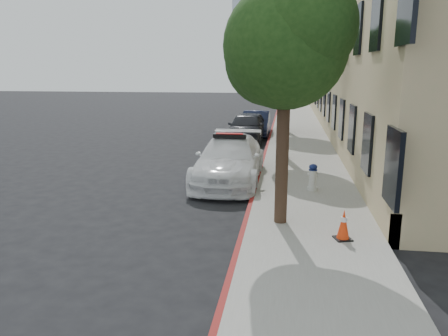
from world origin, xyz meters
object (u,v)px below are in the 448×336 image
police_car (230,160)px  traffic_cone (344,225)px  parked_car_far (256,123)px  fire_hydrant (313,177)px  parked_car_mid (247,127)px

police_car → traffic_cone: (3.17, -5.16, -0.28)m
traffic_cone → parked_car_far: bearing=100.9°
police_car → fire_hydrant: bearing=-24.1°
traffic_cone → police_car: bearing=121.5°
traffic_cone → parked_car_mid: bearing=103.8°
parked_car_far → traffic_cone: parked_car_far is taller
parked_car_far → fire_hydrant: 12.27m
parked_car_far → fire_hydrant: bearing=-77.9°
parked_car_far → traffic_cone: size_ratio=6.37×
police_car → traffic_cone: police_car is taller
parked_car_mid → parked_car_far: parked_car_mid is taller
parked_car_mid → traffic_cone: size_ratio=6.87×
police_car → parked_car_mid: 8.43m
police_car → fire_hydrant: size_ratio=6.47×
parked_car_mid → fire_hydrant: parked_car_mid is taller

